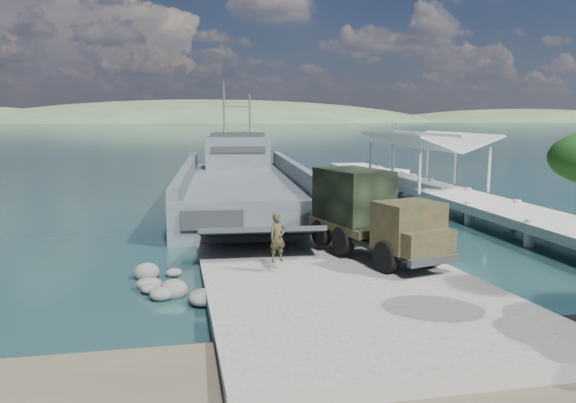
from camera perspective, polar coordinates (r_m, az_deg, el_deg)
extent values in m
plane|color=#1B4141|center=(22.43, 4.44, -8.21)|extent=(1400.00, 1400.00, 0.00)
cube|color=slate|center=(21.44, 5.17, -8.33)|extent=(10.00, 18.00, 0.50)
cube|color=#A8A79E|center=(43.35, 14.65, 1.11)|extent=(4.00, 44.00, 0.50)
cube|color=#454D51|center=(43.11, -4.65, 0.57)|extent=(10.89, 29.94, 2.45)
cube|color=#454D51|center=(42.91, -10.18, 2.86)|extent=(2.68, 29.36, 1.27)
cube|color=#454D51|center=(43.26, 0.78, 3.05)|extent=(2.68, 29.36, 1.27)
cube|color=#454D51|center=(28.64, -3.37, -2.46)|extent=(8.82, 1.02, 2.55)
cube|color=#454D51|center=(52.58, -5.16, 4.98)|extent=(6.14, 4.33, 2.94)
cube|color=#282B2D|center=(52.49, -5.19, 6.79)|extent=(5.11, 3.48, 0.39)
cylinder|color=gray|center=(52.44, -6.52, 9.23)|extent=(0.16, 0.16, 4.90)
cylinder|color=gray|center=(52.52, -3.92, 8.73)|extent=(0.16, 0.16, 3.92)
cylinder|color=black|center=(22.07, 9.98, -5.60)|extent=(0.72, 1.29, 1.22)
cylinder|color=black|center=(23.39, 14.29, -4.93)|extent=(0.72, 1.29, 1.22)
cylinder|color=black|center=(24.65, 5.59, -4.00)|extent=(0.72, 1.29, 1.22)
cylinder|color=black|center=(25.83, 9.69, -3.49)|extent=(0.72, 1.29, 1.22)
cylinder|color=black|center=(26.23, 3.42, -3.20)|extent=(0.72, 1.29, 1.22)
cylinder|color=black|center=(27.35, 7.38, -2.76)|extent=(0.72, 1.29, 1.22)
cube|color=black|center=(24.74, 8.42, -3.67)|extent=(3.84, 7.45, 0.24)
cube|color=#222E19|center=(22.54, 12.14, -2.42)|extent=(2.76, 2.43, 1.88)
cube|color=#222E19|center=(21.78, 13.94, -4.13)|extent=(2.31, 1.38, 0.94)
cube|color=#222E19|center=(25.75, 6.78, -2.40)|extent=(3.39, 4.79, 0.33)
cube|color=black|center=(25.68, 6.60, 0.66)|extent=(3.11, 4.04, 2.35)
cube|color=#282B2D|center=(21.57, 14.69, -5.83)|extent=(2.34, 0.83, 0.28)
imported|color=#222E19|center=(21.86, -1.05, -4.69)|extent=(0.80, 0.65, 1.90)
cube|color=silver|center=(59.50, 10.39, 2.50)|extent=(2.92, 5.46, 0.86)
cube|color=silver|center=(58.69, 10.98, 2.96)|extent=(1.70, 1.83, 0.57)
cylinder|color=gray|center=(59.25, 10.48, 5.48)|extent=(0.10, 0.10, 5.71)
cube|color=silver|center=(59.63, 10.73, 2.50)|extent=(3.07, 5.21, 0.82)
cube|color=silver|center=(58.91, 11.33, 2.94)|extent=(1.69, 1.80, 0.55)
cylinder|color=gray|center=(59.39, 10.81, 5.34)|extent=(0.09, 0.09, 5.46)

